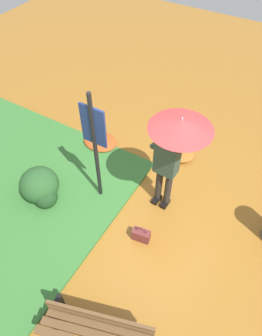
{
  "coord_description": "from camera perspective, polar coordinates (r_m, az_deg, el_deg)",
  "views": [
    {
      "loc": [
        1.18,
        -2.96,
        4.72
      ],
      "look_at": [
        -0.57,
        -0.01,
        0.85
      ],
      "focal_mm": 32.79,
      "sensor_mm": 36.0,
      "label": 1
    }
  ],
  "objects": [
    {
      "name": "handbag",
      "position": [
        5.27,
        1.9,
        -12.35
      ],
      "size": [
        0.32,
        0.19,
        0.37
      ],
      "color": "brown",
      "rests_on": "ground_plane"
    },
    {
      "name": "park_bench",
      "position": [
        4.46,
        -6.64,
        -28.06
      ],
      "size": [
        1.44,
        0.77,
        0.75
      ],
      "color": "black",
      "rests_on": "ground_plane"
    },
    {
      "name": "ground_plane",
      "position": [
        5.7,
        4.99,
        -7.82
      ],
      "size": [
        18.0,
        18.0,
        0.0
      ],
      "primitive_type": "plane",
      "color": "#9E6623"
    },
    {
      "name": "shrub_cluster",
      "position": [
        5.85,
        -16.46,
        -3.39
      ],
      "size": [
        0.79,
        0.72,
        0.65
      ],
      "color": "#285628",
      "rests_on": "ground_plane"
    },
    {
      "name": "person_with_umbrella",
      "position": [
        4.64,
        8.07,
        4.73
      ],
      "size": [
        0.96,
        0.96,
        2.04
      ],
      "color": "#2D2823",
      "rests_on": "ground_plane"
    },
    {
      "name": "leaf_pile_by_bench",
      "position": [
        6.78,
        -5.74,
        4.95
      ],
      "size": [
        0.77,
        0.61,
        0.17
      ],
      "color": "#B74C1E",
      "rests_on": "ground_plane"
    },
    {
      "name": "leaf_pile_near_person",
      "position": [
        6.6,
        8.63,
        3.05
      ],
      "size": [
        0.75,
        0.6,
        0.17
      ],
      "color": "#A86023",
      "rests_on": "ground_plane"
    },
    {
      "name": "info_sign_post",
      "position": [
        4.85,
        -6.79,
        5.44
      ],
      "size": [
        0.44,
        0.07,
        2.3
      ],
      "color": "black",
      "rests_on": "ground_plane"
    }
  ]
}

